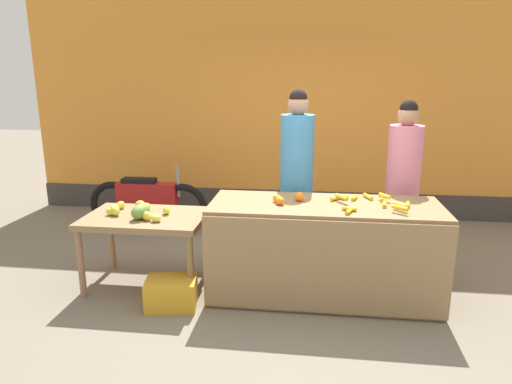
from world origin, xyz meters
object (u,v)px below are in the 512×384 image
at_px(produce_crate, 171,293).
at_px(produce_sack, 241,241).
at_px(parked_motorcycle, 148,201).
at_px(vendor_woman_blue_shirt, 296,180).
at_px(vendor_woman_pink_shirt, 402,186).

relative_size(produce_crate, produce_sack, 0.91).
xyz_separation_m(parked_motorcycle, produce_crate, (0.93, -1.97, -0.27)).
relative_size(parked_motorcycle, produce_sack, 3.30).
distance_m(parked_motorcycle, produce_sack, 1.66).
xyz_separation_m(vendor_woman_blue_shirt, parked_motorcycle, (-1.98, 0.93, -0.55)).
xyz_separation_m(vendor_woman_blue_shirt, vendor_woman_pink_shirt, (1.09, 0.10, -0.05)).
xyz_separation_m(vendor_woman_pink_shirt, parked_motorcycle, (-3.07, 0.83, -0.49)).
bearing_deg(parked_motorcycle, vendor_woman_pink_shirt, -15.18).
distance_m(vendor_woman_pink_shirt, produce_sack, 1.80).
xyz_separation_m(vendor_woman_blue_shirt, produce_crate, (-1.05, -1.04, -0.82)).
height_order(vendor_woman_pink_shirt, produce_crate, vendor_woman_pink_shirt).
bearing_deg(produce_crate, vendor_woman_blue_shirt, 44.76).
bearing_deg(vendor_woman_blue_shirt, vendor_woman_pink_shirt, 5.14).
height_order(vendor_woman_pink_shirt, produce_sack, vendor_woman_pink_shirt).
distance_m(vendor_woman_pink_shirt, parked_motorcycle, 3.22).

